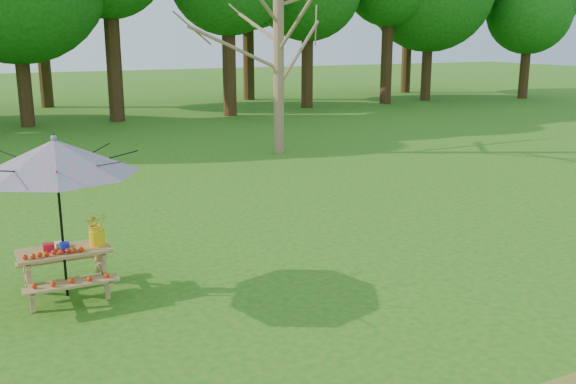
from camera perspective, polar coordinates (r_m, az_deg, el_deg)
name	(u,v)px	position (r m, az deg, el deg)	size (l,w,h in m)	color
ground	(322,326)	(8.13, 3.08, -11.78)	(120.00, 120.00, 0.00)	#1E6813
picnic_table	(66,273)	(9.36, -19.15, -6.85)	(1.20, 1.32, 0.67)	tan
patio_umbrella	(55,157)	(8.94, -19.97, 2.94)	(2.38, 2.38, 2.25)	black
produce_bins	(58,247)	(9.23, -19.75, -4.58)	(0.33, 0.38, 0.13)	red
tomatoes_row	(53,253)	(9.06, -20.13, -5.09)	(0.77, 0.13, 0.07)	red
flower_bucket	(96,228)	(9.22, -16.67, -3.08)	(0.31, 0.27, 0.47)	yellow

